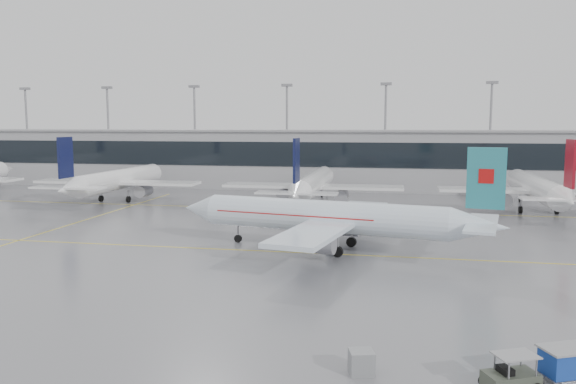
% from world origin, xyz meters
% --- Properties ---
extents(ground, '(320.00, 320.00, 0.00)m').
position_xyz_m(ground, '(0.00, 0.00, 0.00)').
color(ground, slate).
rests_on(ground, ground).
extents(taxi_line_main, '(120.00, 0.25, 0.01)m').
position_xyz_m(taxi_line_main, '(0.00, 0.00, 0.01)').
color(taxi_line_main, yellow).
rests_on(taxi_line_main, ground).
extents(taxi_line_north, '(120.00, 0.25, 0.01)m').
position_xyz_m(taxi_line_north, '(0.00, 30.00, 0.01)').
color(taxi_line_north, yellow).
rests_on(taxi_line_north, ground).
extents(taxi_line_cross, '(0.25, 60.00, 0.01)m').
position_xyz_m(taxi_line_cross, '(-30.00, 15.00, 0.01)').
color(taxi_line_cross, yellow).
rests_on(taxi_line_cross, ground).
extents(terminal, '(180.00, 15.00, 12.00)m').
position_xyz_m(terminal, '(0.00, 62.00, 6.00)').
color(terminal, '#969699').
rests_on(terminal, ground).
extents(terminal_glass, '(180.00, 0.20, 5.00)m').
position_xyz_m(terminal_glass, '(0.00, 54.45, 7.50)').
color(terminal_glass, black).
rests_on(terminal_glass, ground).
extents(terminal_roof, '(182.00, 16.00, 0.40)m').
position_xyz_m(terminal_roof, '(0.00, 62.00, 12.20)').
color(terminal_roof, gray).
rests_on(terminal_roof, ground).
extents(light_masts, '(156.40, 1.00, 22.60)m').
position_xyz_m(light_masts, '(0.00, 68.00, 13.34)').
color(light_masts, gray).
rests_on(light_masts, ground).
extents(air_canada_jet, '(36.22, 29.26, 11.40)m').
position_xyz_m(air_canada_jet, '(7.07, 1.56, 3.61)').
color(air_canada_jet, white).
rests_on(air_canada_jet, ground).
extents(parked_jet_b, '(29.64, 36.96, 11.72)m').
position_xyz_m(parked_jet_b, '(-35.00, 33.69, 3.71)').
color(parked_jet_b, white).
rests_on(parked_jet_b, ground).
extents(parked_jet_c, '(29.64, 36.96, 11.72)m').
position_xyz_m(parked_jet_c, '(-0.00, 33.69, 3.71)').
color(parked_jet_c, white).
rests_on(parked_jet_c, ground).
extents(parked_jet_d, '(29.64, 36.96, 11.72)m').
position_xyz_m(parked_jet_d, '(35.00, 33.69, 3.71)').
color(parked_jet_d, white).
rests_on(parked_jet_d, ground).
extents(baggage_tug, '(4.02, 2.61, 1.95)m').
position_xyz_m(baggage_tug, '(19.43, -28.76, 0.69)').
color(baggage_tug, '#3E4438').
rests_on(baggage_tug, ground).
extents(baggage_cart, '(3.72, 2.97, 2.03)m').
position_xyz_m(baggage_cart, '(22.72, -27.30, 1.19)').
color(baggage_cart, gray).
rests_on(baggage_cart, ground).
extents(gse_unit, '(1.58, 1.52, 1.31)m').
position_xyz_m(gse_unit, '(11.80, -28.13, 0.65)').
color(gse_unit, gray).
rests_on(gse_unit, ground).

